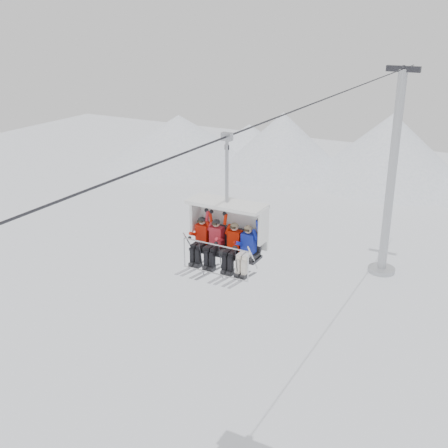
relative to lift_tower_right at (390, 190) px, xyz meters
The scene contains 8 objects.
ridgeline 20.33m from the lift_tower_right, 94.51° to the left, with size 72.00×21.00×7.00m.
lift_tower_right is the anchor object (origin of this frame).
haul_cable 23.25m from the lift_tower_right, 90.00° to the right, with size 0.06×0.06×50.00m, color #2A2A2F.
chairlift_carrier 22.26m from the lift_tower_right, 90.00° to the right, with size 2.29×1.17×3.98m.
skier_far_left 22.47m from the lift_tower_right, 92.02° to the right, with size 0.39×1.69×1.55m.
skier_center_left 22.46m from the lift_tower_right, 90.77° to the right, with size 0.39×1.69×1.57m.
skier_center_right 22.46m from the lift_tower_right, 89.20° to the right, with size 0.39×1.69×1.57m.
skier_far_right 22.47m from the lift_tower_right, 88.06° to the right, with size 0.39×1.69×1.57m.
Camera 1 is at (7.28, -13.17, 16.53)m, focal length 45.00 mm.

